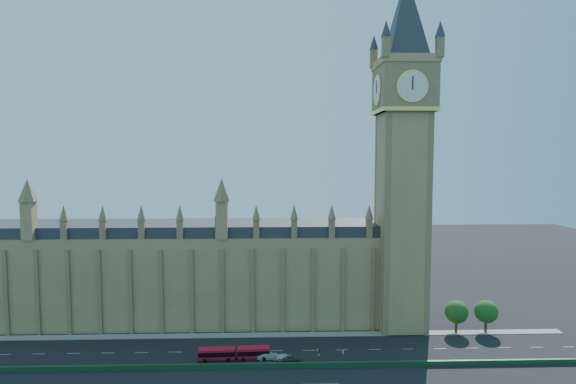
{
  "coord_description": "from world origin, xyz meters",
  "views": [
    {
      "loc": [
        3.7,
        -104.62,
        46.35
      ],
      "look_at": [
        7.29,
        10.0,
        37.53
      ],
      "focal_mm": 28.0,
      "sensor_mm": 36.0,
      "label": 1
    }
  ],
  "objects_px": {
    "car_silver": "(268,356)",
    "car_white": "(284,357)",
    "red_bus": "(234,353)",
    "car_grey": "(292,359)"
  },
  "relations": [
    {
      "from": "car_grey",
      "to": "car_silver",
      "type": "bearing_deg",
      "value": 69.88
    },
    {
      "from": "car_silver",
      "to": "car_white",
      "type": "height_order",
      "value": "car_silver"
    },
    {
      "from": "car_silver",
      "to": "car_grey",
      "type": "bearing_deg",
      "value": -105.73
    },
    {
      "from": "car_grey",
      "to": "red_bus",
      "type": "bearing_deg",
      "value": 76.82
    },
    {
      "from": "car_white",
      "to": "car_silver",
      "type": "bearing_deg",
      "value": 80.65
    },
    {
      "from": "car_silver",
      "to": "car_white",
      "type": "xyz_separation_m",
      "value": [
        3.77,
        -0.42,
        -0.17
      ]
    },
    {
      "from": "car_silver",
      "to": "car_white",
      "type": "bearing_deg",
      "value": -99.4
    },
    {
      "from": "red_bus",
      "to": "car_white",
      "type": "bearing_deg",
      "value": -4.9
    },
    {
      "from": "red_bus",
      "to": "car_grey",
      "type": "xyz_separation_m",
      "value": [
        13.16,
        -1.33,
        -0.8
      ]
    },
    {
      "from": "car_white",
      "to": "car_grey",
      "type": "bearing_deg",
      "value": -118.78
    }
  ]
}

